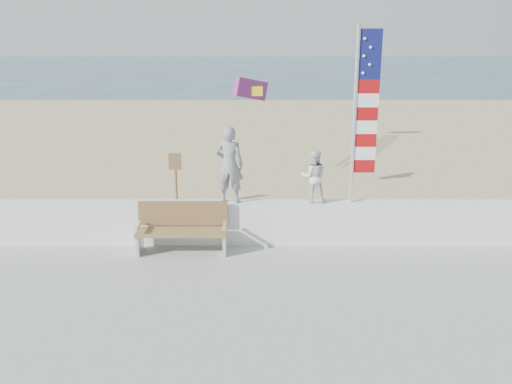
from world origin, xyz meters
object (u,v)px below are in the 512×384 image
at_px(adult, 229,165).
at_px(flag, 361,109).
at_px(child, 314,177).
at_px(bench, 182,227).

relative_size(adult, flag, 0.45).
height_order(adult, child, adult).
bearing_deg(child, flag, -179.30).
height_order(adult, bench, adult).
xyz_separation_m(child, flag, (0.89, -0.00, 1.37)).
bearing_deg(adult, flag, -173.31).
bearing_deg(bench, flag, 7.31).
xyz_separation_m(adult, bench, (-0.93, -0.45, -1.18)).
bearing_deg(adult, child, -173.30).
bearing_deg(flag, bench, -172.69).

